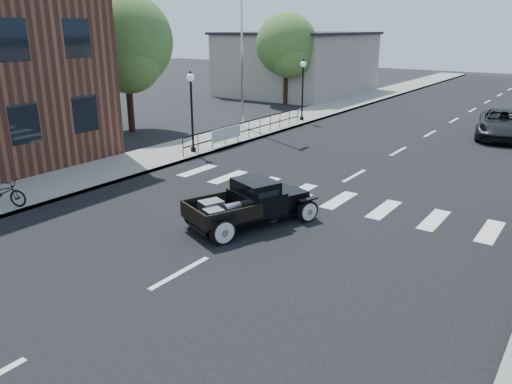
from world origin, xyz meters
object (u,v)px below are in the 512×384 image
Objects in this scene: second_car at (503,124)px; motorcycle at (2,192)px; flagpole at (242,17)px; hotrod_pickup at (250,203)px.

motorcycle is at bearing -126.53° from second_car.
second_car is (12.61, 6.13, -5.40)m from flagpole.
hotrod_pickup is 18.04m from second_car.
motorcycle is (-11.11, -21.15, -0.15)m from second_car.
hotrod_pickup is 2.42× the size of motorcycle.
second_car is 3.18× the size of motorcycle.
second_car is at bearing 25.93° from flagpole.
second_car is at bearing -51.23° from motorcycle.
second_car is 23.89m from motorcycle.
motorcycle is (-7.29, -3.51, -0.11)m from hotrod_pickup.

